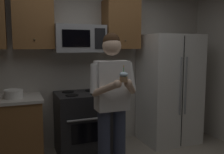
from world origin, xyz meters
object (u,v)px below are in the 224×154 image
Objects in this scene: oven_range at (82,123)px; person at (112,99)px; refrigerator at (169,89)px; microwave at (79,39)px; bowl_large_white at (14,94)px; cupcake at (124,77)px.

oven_range is 0.53× the size of person.
refrigerator is (1.50, -0.04, 0.44)m from oven_range.
microwave is 1.72m from refrigerator.
oven_range is 3.76× the size of bowl_large_white.
microwave reaches higher than bowl_large_white.
microwave reaches higher than person.
refrigerator is at bearing 40.25° from cupcake.
person is at bearing -81.57° from microwave.
bowl_large_white is at bearing 142.32° from person.
refrigerator reaches higher than person.
refrigerator is (1.50, -0.16, -0.82)m from microwave.
oven_range is 0.52× the size of refrigerator.
oven_range is at bearing -90.02° from microwave.
person is (0.14, -0.86, 0.53)m from oven_range.
oven_range is 1.02m from person.
bowl_large_white is at bearing -171.70° from microwave.
refrigerator is at bearing -0.50° from bowl_large_white.
bowl_large_white is at bearing 179.50° from refrigerator.
cupcake reaches higher than oven_range.
microwave is 1.38m from cupcake.
refrigerator is 2.44m from bowl_large_white.
cupcake is at bearing -83.67° from microwave.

